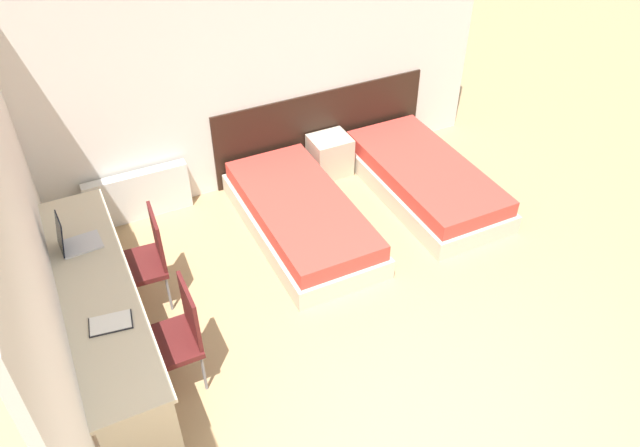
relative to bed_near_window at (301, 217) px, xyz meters
name	(u,v)px	position (x,y,z in m)	size (l,w,h in m)	color
ground_plane	(439,435)	(-0.07, -2.59, -0.19)	(20.00, 20.00, 0.00)	tan
wall_back	(248,69)	(-0.07, 1.09, 1.16)	(5.50, 0.05, 2.70)	silver
wall_left	(33,241)	(-2.35, -0.76, 1.16)	(0.05, 4.66, 2.70)	silver
headboard_panel	(321,129)	(0.74, 1.05, 0.27)	(2.57, 0.03, 0.92)	black
bed_near_window	(301,217)	(0.00, 0.00, 0.00)	(0.98, 2.04, 0.39)	beige
bed_near_door	(425,180)	(1.49, 0.00, 0.00)	(0.98, 2.04, 0.39)	beige
nightstand	(330,155)	(0.74, 0.83, 0.04)	(0.44, 0.38, 0.46)	beige
radiator	(139,195)	(-1.41, 0.97, 0.08)	(1.06, 0.12, 0.54)	silver
desk	(100,300)	(-2.05, -0.75, 0.44)	(0.54, 2.52, 0.78)	beige
chair_near_laptop	(144,258)	(-1.61, -0.27, 0.31)	(0.49, 0.49, 0.93)	#511919
chair_near_notebook	(175,334)	(-1.61, -1.24, 0.31)	(0.46, 0.46, 0.93)	#511919
laptop	(74,241)	(-2.11, -0.23, 0.66)	(0.33, 0.26, 0.33)	silver
open_notebook	(111,323)	(-2.03, -1.19, 0.60)	(0.32, 0.23, 0.02)	black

